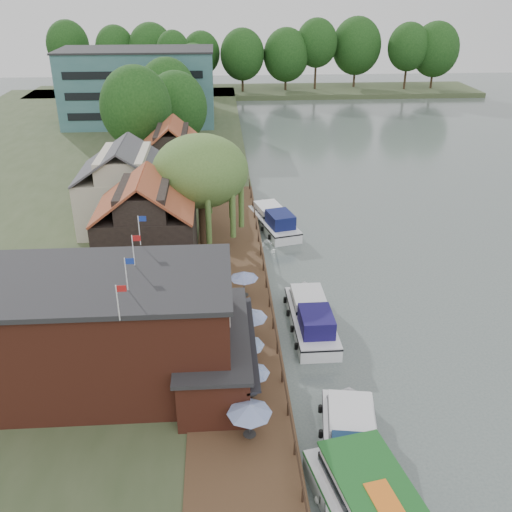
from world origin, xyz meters
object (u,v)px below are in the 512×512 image
object	(u,v)px
cruiser_1	(312,314)
willow	(201,192)
cottage_b	(126,186)
umbrella_2	(246,354)
umbrella_0	(250,422)
umbrella_4	(244,285)
cottage_c	(173,159)
cruiser_2	(274,218)
pub	(137,330)
umbrella_1	(252,382)
umbrella_3	(250,326)
swan	(319,499)
hotel_block	(139,87)
cottage_a	(146,224)
cruiser_0	(352,444)

from	to	relation	value
cruiser_1	willow	bearing A→B (deg)	120.80
cottage_b	umbrella_2	xyz separation A→B (m)	(10.55, -24.56, -2.96)
umbrella_0	umbrella_4	size ratio (longest dim) A/B	1.03
cottage_c	cruiser_2	bearing A→B (deg)	-38.39
pub	umbrella_2	bearing A→B (deg)	3.85
umbrella_1	umbrella_3	distance (m)	6.05
umbrella_2	cruiser_2	bearing A→B (deg)	80.62
cruiser_2	swan	world-z (taller)	cruiser_2
pub	cruiser_1	distance (m)	13.84
hotel_block	cottage_a	world-z (taller)	hotel_block
hotel_block	umbrella_2	xyz separation A→B (m)	(14.55, -70.56, -4.86)
umbrella_0	umbrella_3	world-z (taller)	same
hotel_block	cottage_a	xyz separation A→B (m)	(7.00, -56.00, -1.90)
pub	cruiser_0	world-z (taller)	pub
cruiser_1	hotel_block	bearing A→B (deg)	106.41
hotel_block	cottage_b	bearing A→B (deg)	-85.03
hotel_block	cottage_a	bearing A→B (deg)	-82.87
umbrella_3	swan	xyz separation A→B (m)	(2.72, -12.83, -2.07)
pub	hotel_block	size ratio (longest dim) A/B	0.79
cottage_c	umbrella_0	distance (m)	40.36
umbrella_0	umbrella_1	size ratio (longest dim) A/B	1.03
cottage_a	umbrella_3	xyz separation A→B (m)	(7.94, -11.33, -2.96)
umbrella_2	cruiser_2	xyz separation A→B (m)	(4.14, 25.09, -1.05)
cruiser_1	swan	bearing A→B (deg)	-97.99
umbrella_3	umbrella_2	bearing A→B (deg)	-97.04
cruiser_1	umbrella_1	bearing A→B (deg)	-119.70
pub	umbrella_2	world-z (taller)	pub
umbrella_2	cruiser_0	world-z (taller)	umbrella_2
cottage_c	umbrella_1	world-z (taller)	cottage_c
hotel_block	willow	size ratio (longest dim) A/B	2.44
cottage_b	umbrella_4	xyz separation A→B (m)	(10.83, -15.66, -2.96)
hotel_block	umbrella_1	world-z (taller)	hotel_block
pub	umbrella_3	size ratio (longest dim) A/B	8.17
umbrella_1	cruiser_1	bearing A→B (deg)	60.89
umbrella_0	cruiser_1	size ratio (longest dim) A/B	0.24
cottage_a	cottage_c	world-z (taller)	same
umbrella_2	swan	world-z (taller)	umbrella_2
hotel_block	cottage_a	size ratio (longest dim) A/B	2.95
umbrella_0	swan	bearing A→B (deg)	-46.36
hotel_block	umbrella_1	distance (m)	74.99
umbrella_2	cottage_b	bearing A→B (deg)	113.24
cruiser_0	cruiser_2	bearing A→B (deg)	100.93
cruiser_0	swan	distance (m)	3.49
cottage_c	umbrella_3	distance (m)	31.25
cottage_b	umbrella_4	bearing A→B (deg)	-55.33
swan	umbrella_1	bearing A→B (deg)	113.36
umbrella_1	cruiser_0	bearing A→B (deg)	-39.89
willow	cruiser_2	distance (m)	10.34
pub	umbrella_0	xyz separation A→B (m)	(6.41, -5.74, -2.36)
umbrella_1	umbrella_2	size ratio (longest dim) A/B	1.00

